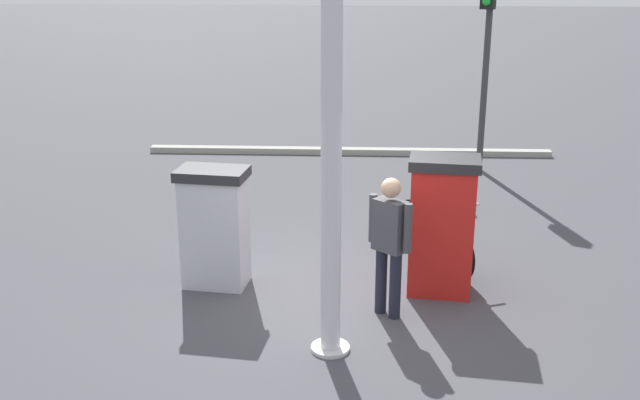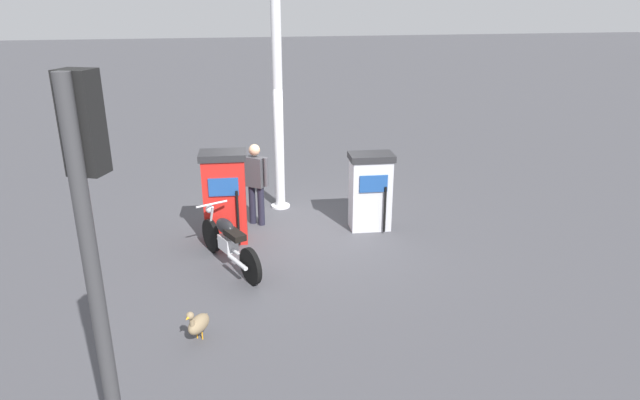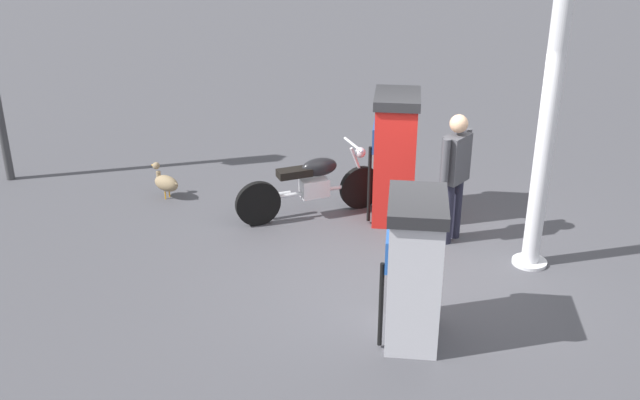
{
  "view_description": "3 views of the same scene",
  "coord_description": "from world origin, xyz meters",
  "px_view_note": "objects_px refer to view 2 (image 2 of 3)",
  "views": [
    {
      "loc": [
        -8.0,
        -0.57,
        3.81
      ],
      "look_at": [
        1.06,
        0.15,
        0.84
      ],
      "focal_mm": 41.23,
      "sensor_mm": 36.0,
      "label": 1
    },
    {
      "loc": [
        9.54,
        -1.69,
        4.13
      ],
      "look_at": [
        1.05,
        0.19,
        0.96
      ],
      "focal_mm": 30.74,
      "sensor_mm": 36.0,
      "label": 2
    },
    {
      "loc": [
        0.94,
        7.47,
        4.2
      ],
      "look_at": [
        1.12,
        -0.0,
        0.84
      ],
      "focal_mm": 41.75,
      "sensor_mm": 36.0,
      "label": 3
    }
  ],
  "objects_px": {
    "wandering_duck": "(198,323)",
    "attendant_person": "(256,179)",
    "fuel_pump_near": "(225,197)",
    "motorcycle_near_pump": "(228,241)",
    "roadside_traffic_light": "(94,237)",
    "canopy_support_pole": "(278,108)",
    "fuel_pump_far": "(370,191)"
  },
  "relations": [
    {
      "from": "fuel_pump_near",
      "to": "motorcycle_near_pump",
      "type": "xyz_separation_m",
      "value": [
        1.04,
        -0.03,
        -0.41
      ]
    },
    {
      "from": "motorcycle_near_pump",
      "to": "wandering_duck",
      "type": "xyz_separation_m",
      "value": [
        2.05,
        -0.52,
        -0.2
      ]
    },
    {
      "from": "fuel_pump_near",
      "to": "fuel_pump_far",
      "type": "xyz_separation_m",
      "value": [
        0.0,
        2.71,
        -0.1
      ]
    },
    {
      "from": "canopy_support_pole",
      "to": "motorcycle_near_pump",
      "type": "bearing_deg",
      "value": -25.97
    },
    {
      "from": "motorcycle_near_pump",
      "to": "canopy_support_pole",
      "type": "relative_size",
      "value": 0.43
    },
    {
      "from": "motorcycle_near_pump",
      "to": "roadside_traffic_light",
      "type": "height_order",
      "value": "roadside_traffic_light"
    },
    {
      "from": "attendant_person",
      "to": "canopy_support_pole",
      "type": "height_order",
      "value": "canopy_support_pole"
    },
    {
      "from": "fuel_pump_far",
      "to": "wandering_duck",
      "type": "distance_m",
      "value": 4.52
    },
    {
      "from": "fuel_pump_near",
      "to": "attendant_person",
      "type": "bearing_deg",
      "value": 137.08
    },
    {
      "from": "fuel_pump_near",
      "to": "roadside_traffic_light",
      "type": "bearing_deg",
      "value": -11.83
    },
    {
      "from": "fuel_pump_far",
      "to": "motorcycle_near_pump",
      "type": "relative_size",
      "value": 0.78
    },
    {
      "from": "canopy_support_pole",
      "to": "wandering_duck",
      "type": "bearing_deg",
      "value": -20.97
    },
    {
      "from": "motorcycle_near_pump",
      "to": "canopy_support_pole",
      "type": "distance_m",
      "value": 3.29
    },
    {
      "from": "motorcycle_near_pump",
      "to": "roadside_traffic_light",
      "type": "relative_size",
      "value": 0.51
    },
    {
      "from": "fuel_pump_near",
      "to": "canopy_support_pole",
      "type": "height_order",
      "value": "canopy_support_pole"
    },
    {
      "from": "fuel_pump_near",
      "to": "fuel_pump_far",
      "type": "height_order",
      "value": "fuel_pump_near"
    },
    {
      "from": "wandering_duck",
      "to": "attendant_person",
      "type": "bearing_deg",
      "value": 162.67
    },
    {
      "from": "motorcycle_near_pump",
      "to": "fuel_pump_far",
      "type": "bearing_deg",
      "value": 110.79
    },
    {
      "from": "fuel_pump_far",
      "to": "canopy_support_pole",
      "type": "relative_size",
      "value": 0.34
    },
    {
      "from": "motorcycle_near_pump",
      "to": "fuel_pump_near",
      "type": "bearing_deg",
      "value": 178.28
    },
    {
      "from": "attendant_person",
      "to": "wandering_duck",
      "type": "bearing_deg",
      "value": -17.33
    },
    {
      "from": "attendant_person",
      "to": "roadside_traffic_light",
      "type": "relative_size",
      "value": 0.43
    },
    {
      "from": "fuel_pump_near",
      "to": "motorcycle_near_pump",
      "type": "distance_m",
      "value": 1.12
    },
    {
      "from": "wandering_duck",
      "to": "roadside_traffic_light",
      "type": "distance_m",
      "value": 3.36
    },
    {
      "from": "fuel_pump_near",
      "to": "fuel_pump_far",
      "type": "relative_size",
      "value": 1.13
    },
    {
      "from": "roadside_traffic_light",
      "to": "fuel_pump_far",
      "type": "bearing_deg",
      "value": 144.78
    },
    {
      "from": "motorcycle_near_pump",
      "to": "roadside_traffic_light",
      "type": "xyz_separation_m",
      "value": [
        4.43,
        -1.11,
        2.1
      ]
    },
    {
      "from": "motorcycle_near_pump",
      "to": "attendant_person",
      "type": "relative_size",
      "value": 1.18
    },
    {
      "from": "attendant_person",
      "to": "wandering_duck",
      "type": "xyz_separation_m",
      "value": [
        3.76,
        -1.17,
        -0.68
      ]
    },
    {
      "from": "canopy_support_pole",
      "to": "roadside_traffic_light",
      "type": "bearing_deg",
      "value": -18.66
    },
    {
      "from": "wandering_duck",
      "to": "roadside_traffic_light",
      "type": "relative_size",
      "value": 0.13
    },
    {
      "from": "motorcycle_near_pump",
      "to": "canopy_support_pole",
      "type": "xyz_separation_m",
      "value": [
        -2.55,
        1.24,
        1.67
      ]
    }
  ]
}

